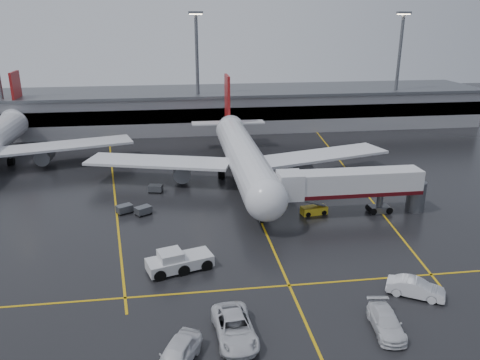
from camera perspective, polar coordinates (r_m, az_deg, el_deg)
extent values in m
plane|color=black|center=(66.47, 1.47, -2.62)|extent=(220.00, 220.00, 0.00)
cube|color=gold|center=(66.47, 1.47, -2.61)|extent=(0.25, 90.00, 0.02)
cube|color=gold|center=(47.15, 5.92, -12.47)|extent=(60.00, 0.25, 0.02)
cube|color=gold|center=(75.68, -14.92, -0.52)|extent=(9.99, 69.35, 0.02)
cube|color=gold|center=(80.17, 13.08, 0.74)|extent=(7.57, 69.64, 0.02)
cube|color=gray|center=(111.29, -2.57, 8.44)|extent=(120.00, 18.00, 8.00)
cube|color=black|center=(102.60, -2.10, 7.82)|extent=(120.00, 0.40, 3.00)
cube|color=#595B60|center=(110.57, -2.60, 10.63)|extent=(122.00, 19.00, 0.60)
cylinder|color=#595B60|center=(103.73, -5.13, 12.35)|extent=(0.70, 0.70, 25.00)
cube|color=#595B60|center=(103.01, -5.35, 19.38)|extent=(3.00, 1.20, 0.50)
cube|color=#FFE5B2|center=(103.01, -5.34, 19.22)|extent=(2.60, 0.90, 0.20)
cylinder|color=#595B60|center=(115.13, 18.39, 12.15)|extent=(0.70, 0.70, 25.00)
cube|color=#595B60|center=(114.48, 19.09, 18.45)|extent=(3.00, 1.20, 0.50)
cube|color=#FFE5B2|center=(114.48, 19.07, 18.30)|extent=(2.60, 0.90, 0.20)
cylinder|color=silver|center=(72.58, 0.47, 2.79)|extent=(5.20, 36.00, 5.20)
sphere|color=silver|center=(55.78, 3.18, -2.38)|extent=(5.20, 5.20, 5.20)
cone|color=silver|center=(92.61, -1.44, 6.77)|extent=(4.94, 8.00, 4.94)
cube|color=maroon|center=(92.67, -1.53, 9.86)|extent=(0.50, 5.50, 8.50)
cube|color=silver|center=(92.57, -1.44, 6.89)|extent=(14.00, 3.00, 0.25)
cube|color=silver|center=(74.05, -9.77, 2.19)|extent=(22.80, 11.83, 0.40)
cube|color=silver|center=(77.56, 9.81, 2.97)|extent=(22.80, 11.83, 0.40)
cylinder|color=#595B60|center=(73.46, -7.00, 1.05)|extent=(2.60, 4.50, 2.60)
cylinder|color=#595B60|center=(76.06, 7.46, 1.66)|extent=(2.60, 4.50, 2.60)
cylinder|color=#595B60|center=(59.72, 2.57, -4.19)|extent=(0.56, 0.56, 2.00)
cylinder|color=#595B60|center=(76.00, -2.25, 1.01)|extent=(0.56, 0.56, 2.00)
cylinder|color=#595B60|center=(76.85, 2.50, 1.21)|extent=(0.56, 0.56, 2.00)
cylinder|color=black|center=(59.94, 2.56, -4.68)|extent=(0.40, 1.10, 1.10)
cylinder|color=black|center=(76.14, -2.25, 0.69)|extent=(1.00, 1.40, 1.40)
cylinder|color=black|center=(76.99, 2.50, 0.90)|extent=(1.00, 1.40, 1.40)
cone|color=silver|center=(108.55, -25.01, 6.83)|extent=(4.94, 8.00, 4.94)
cube|color=maroon|center=(108.71, -25.23, 9.46)|extent=(0.50, 5.50, 8.50)
cube|color=silver|center=(108.51, -25.02, 6.94)|extent=(14.00, 3.00, 0.25)
cube|color=silver|center=(87.60, -20.12, 3.93)|extent=(22.80, 11.83, 0.40)
cylinder|color=#595B60|center=(87.83, -22.37, 2.74)|extent=(2.60, 4.50, 2.60)
cylinder|color=#595B60|center=(91.72, -25.81, 2.26)|extent=(0.56, 0.56, 2.00)
cylinder|color=black|center=(91.83, -25.77, 2.00)|extent=(1.00, 1.40, 1.40)
cube|color=silver|center=(62.58, 13.32, -0.26)|extent=(18.00, 3.20, 3.00)
cube|color=#45080D|center=(63.01, 13.23, -1.38)|extent=(18.00, 3.30, 0.50)
cube|color=silver|center=(60.15, 6.01, -0.63)|extent=(3.00, 3.40, 3.30)
cylinder|color=#595B60|center=(65.08, 16.42, -2.51)|extent=(0.80, 0.80, 3.00)
cube|color=#595B60|center=(65.46, 16.34, -3.36)|extent=(2.60, 1.60, 0.90)
cylinder|color=#595B60|center=(67.08, 20.37, -1.83)|extent=(2.40, 2.40, 4.00)
cylinder|color=black|center=(65.03, 15.45, -3.43)|extent=(0.90, 1.80, 0.90)
cylinder|color=black|center=(65.91, 17.21, -3.29)|extent=(0.90, 1.80, 0.90)
cube|color=silver|center=(49.50, -7.24, -9.76)|extent=(7.09, 4.46, 1.13)
cube|color=silver|center=(48.82, -8.35, -8.99)|extent=(2.83, 2.83, 0.94)
cube|color=black|center=(48.82, -8.35, -8.99)|extent=(2.55, 2.55, 0.85)
cylinder|color=black|center=(49.09, -9.99, -10.61)|extent=(2.00, 3.07, 1.23)
cylinder|color=black|center=(49.66, -7.22, -10.09)|extent=(2.00, 3.07, 1.23)
cylinder|color=black|center=(50.33, -4.53, -9.56)|extent=(2.00, 3.07, 1.23)
cube|color=yellow|center=(63.05, 8.87, -3.59)|extent=(3.57, 1.92, 1.04)
cube|color=#595B60|center=(62.67, 8.91, -2.76)|extent=(3.36, 1.34, 1.18)
cylinder|color=black|center=(62.68, 7.92, -3.92)|extent=(0.90, 1.68, 0.66)
cylinder|color=black|center=(63.61, 9.78, -3.67)|extent=(0.90, 1.68, 0.66)
imported|color=silver|center=(39.93, -0.65, -17.31)|extent=(3.47, 6.79, 1.84)
imported|color=silver|center=(42.50, 17.13, -15.98)|extent=(2.86, 5.67, 1.58)
imported|color=white|center=(47.77, 20.32, -12.05)|extent=(5.36, 4.21, 1.70)
imported|color=silver|center=(37.68, -7.57, -20.04)|extent=(4.40, 5.95, 1.89)
cube|color=#595B60|center=(63.30, -11.53, -3.54)|extent=(2.39, 2.19, 0.90)
cylinder|color=black|center=(62.72, -11.90, -4.25)|extent=(0.40, 0.20, 0.40)
cylinder|color=black|center=(63.45, -10.65, -3.88)|extent=(0.40, 0.20, 0.40)
cylinder|color=black|center=(63.52, -12.36, -3.97)|extent=(0.40, 0.20, 0.40)
cylinder|color=black|center=(64.24, -11.12, -3.62)|extent=(0.40, 0.20, 0.40)
cube|color=#595B60|center=(64.32, -13.69, -3.33)|extent=(2.38, 2.12, 0.90)
cylinder|color=black|center=(63.78, -14.12, -4.02)|extent=(0.40, 0.20, 0.40)
cylinder|color=black|center=(64.36, -12.83, -3.70)|extent=(0.40, 0.20, 0.40)
cylinder|color=black|center=(64.64, -14.49, -3.74)|extent=(0.40, 0.20, 0.40)
cylinder|color=black|center=(65.21, -13.20, -3.42)|extent=(0.40, 0.20, 0.40)
cube|color=#595B60|center=(70.85, -10.11, -0.95)|extent=(2.23, 1.70, 0.90)
cylinder|color=black|center=(70.76, -10.81, -1.43)|extent=(0.40, 0.20, 0.40)
cylinder|color=black|center=(70.37, -9.55, -1.47)|extent=(0.40, 0.20, 0.40)
cylinder|color=black|center=(71.67, -10.61, -1.15)|extent=(0.40, 0.20, 0.40)
cylinder|color=black|center=(71.28, -9.37, -1.19)|extent=(0.40, 0.20, 0.40)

